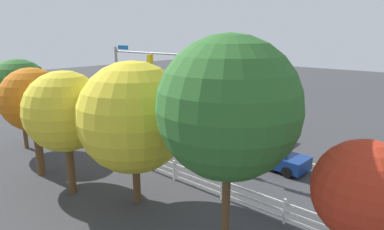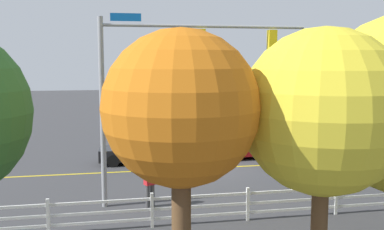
{
  "view_description": "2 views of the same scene",
  "coord_description": "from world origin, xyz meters",
  "px_view_note": "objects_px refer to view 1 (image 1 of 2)",
  "views": [
    {
      "loc": [
        -14.74,
        19.29,
        7.83
      ],
      "look_at": [
        0.77,
        1.58,
        2.02
      ],
      "focal_mm": 30.59,
      "sensor_mm": 36.0,
      "label": 1
    },
    {
      "loc": [
        4.79,
        21.19,
        5.44
      ],
      "look_at": [
        1.15,
        1.96,
        2.97
      ],
      "focal_mm": 41.12,
      "sensor_mm": 36.0,
      "label": 2
    }
  ],
  "objects_px": {
    "car_1": "(198,119)",
    "tree_0": "(229,108)",
    "pedestrian": "(130,134)",
    "tree_4": "(20,89)",
    "tree_2": "(364,192)",
    "car_0": "(257,131)",
    "tree_5": "(65,112)",
    "car_4": "(272,155)",
    "tree_3": "(134,117)",
    "tree_1": "(33,100)"
  },
  "relations": [
    {
      "from": "car_1",
      "to": "tree_0",
      "type": "distance_m",
      "value": 17.66
    },
    {
      "from": "pedestrian",
      "to": "tree_4",
      "type": "relative_size",
      "value": 0.27
    },
    {
      "from": "pedestrian",
      "to": "tree_2",
      "type": "distance_m",
      "value": 17.15
    },
    {
      "from": "car_0",
      "to": "tree_0",
      "type": "bearing_deg",
      "value": 112.89
    },
    {
      "from": "pedestrian",
      "to": "tree_5",
      "type": "xyz_separation_m",
      "value": [
        -3.47,
        6.45,
        3.3
      ]
    },
    {
      "from": "tree_4",
      "to": "tree_5",
      "type": "distance_m",
      "value": 8.77
    },
    {
      "from": "tree_0",
      "to": "tree_4",
      "type": "xyz_separation_m",
      "value": [
        17.24,
        -0.03,
        -1.23
      ]
    },
    {
      "from": "car_4",
      "to": "tree_0",
      "type": "height_order",
      "value": "tree_0"
    },
    {
      "from": "tree_3",
      "to": "pedestrian",
      "type": "bearing_deg",
      "value": -36.12
    },
    {
      "from": "tree_3",
      "to": "car_4",
      "type": "bearing_deg",
      "value": -108.56
    },
    {
      "from": "pedestrian",
      "to": "tree_4",
      "type": "bearing_deg",
      "value": -70.33
    },
    {
      "from": "car_1",
      "to": "car_4",
      "type": "height_order",
      "value": "car_4"
    },
    {
      "from": "pedestrian",
      "to": "tree_2",
      "type": "relative_size",
      "value": 0.33
    },
    {
      "from": "car_1",
      "to": "tree_5",
      "type": "bearing_deg",
      "value": 105.21
    },
    {
      "from": "car_0",
      "to": "pedestrian",
      "type": "height_order",
      "value": "pedestrian"
    },
    {
      "from": "tree_0",
      "to": "pedestrian",
      "type": "bearing_deg",
      "value": -23.13
    },
    {
      "from": "car_1",
      "to": "tree_1",
      "type": "relative_size",
      "value": 0.75
    },
    {
      "from": "tree_4",
      "to": "tree_3",
      "type": "bearing_deg",
      "value": -179.03
    },
    {
      "from": "tree_1",
      "to": "tree_2",
      "type": "height_order",
      "value": "tree_1"
    },
    {
      "from": "tree_0",
      "to": "tree_3",
      "type": "distance_m",
      "value": 5.46
    },
    {
      "from": "tree_3",
      "to": "tree_2",
      "type": "bearing_deg",
      "value": -178.39
    },
    {
      "from": "car_1",
      "to": "tree_1",
      "type": "distance_m",
      "value": 14.18
    },
    {
      "from": "tree_1",
      "to": "tree_2",
      "type": "bearing_deg",
      "value": -173.48
    },
    {
      "from": "car_0",
      "to": "tree_5",
      "type": "height_order",
      "value": "tree_5"
    },
    {
      "from": "car_0",
      "to": "tree_2",
      "type": "distance_m",
      "value": 16.13
    },
    {
      "from": "tree_3",
      "to": "car_0",
      "type": "bearing_deg",
      "value": -86.64
    },
    {
      "from": "tree_0",
      "to": "tree_5",
      "type": "xyz_separation_m",
      "value": [
        8.57,
        1.3,
        -1.23
      ]
    },
    {
      "from": "car_0",
      "to": "tree_4",
      "type": "height_order",
      "value": "tree_4"
    },
    {
      "from": "pedestrian",
      "to": "tree_1",
      "type": "relative_size",
      "value": 0.28
    },
    {
      "from": "tree_5",
      "to": "tree_4",
      "type": "bearing_deg",
      "value": -8.7
    },
    {
      "from": "pedestrian",
      "to": "tree_4",
      "type": "xyz_separation_m",
      "value": [
        5.2,
        5.12,
        3.29
      ]
    },
    {
      "from": "tree_4",
      "to": "tree_5",
      "type": "height_order",
      "value": "tree_4"
    },
    {
      "from": "tree_1",
      "to": "tree_0",
      "type": "bearing_deg",
      "value": -173.53
    },
    {
      "from": "car_4",
      "to": "tree_4",
      "type": "xyz_separation_m",
      "value": [
        14.69,
        8.39,
        3.51
      ]
    },
    {
      "from": "car_0",
      "to": "car_4",
      "type": "height_order",
      "value": "car_4"
    },
    {
      "from": "car_4",
      "to": "tree_0",
      "type": "xyz_separation_m",
      "value": [
        -2.55,
        8.42,
        4.74
      ]
    },
    {
      "from": "tree_1",
      "to": "tree_5",
      "type": "height_order",
      "value": "tree_5"
    },
    {
      "from": "pedestrian",
      "to": "car_1",
      "type": "bearing_deg",
      "value": 152.43
    },
    {
      "from": "tree_2",
      "to": "tree_3",
      "type": "height_order",
      "value": "tree_3"
    },
    {
      "from": "tree_4",
      "to": "tree_0",
      "type": "bearing_deg",
      "value": 179.92
    },
    {
      "from": "car_4",
      "to": "tree_1",
      "type": "bearing_deg",
      "value": -130.42
    },
    {
      "from": "car_4",
      "to": "pedestrian",
      "type": "height_order",
      "value": "pedestrian"
    },
    {
      "from": "car_0",
      "to": "pedestrian",
      "type": "relative_size",
      "value": 2.6
    },
    {
      "from": "tree_1",
      "to": "tree_3",
      "type": "xyz_separation_m",
      "value": [
        -6.63,
        -1.58,
        -0.16
      ]
    },
    {
      "from": "car_4",
      "to": "tree_2",
      "type": "distance_m",
      "value": 10.84
    },
    {
      "from": "car_1",
      "to": "tree_1",
      "type": "bearing_deg",
      "value": 91.31
    },
    {
      "from": "car_1",
      "to": "tree_3",
      "type": "height_order",
      "value": "tree_3"
    },
    {
      "from": "car_4",
      "to": "car_1",
      "type": "bearing_deg",
      "value": 160.26
    },
    {
      "from": "car_4",
      "to": "tree_4",
      "type": "height_order",
      "value": "tree_4"
    },
    {
      "from": "car_1",
      "to": "car_4",
      "type": "xyz_separation_m",
      "value": [
        -9.15,
        3.91,
        0.04
      ]
    }
  ]
}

